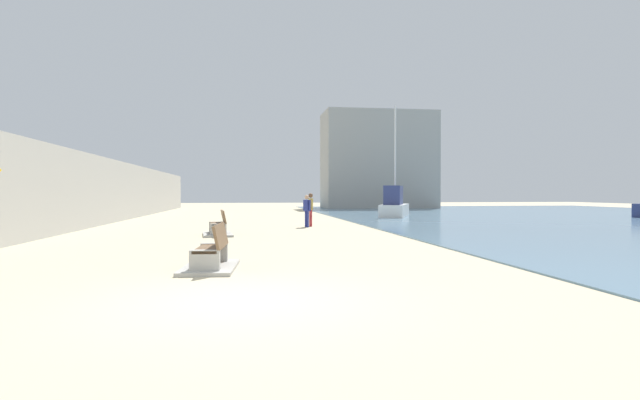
% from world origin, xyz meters
% --- Properties ---
extents(ground_plane, '(120.00, 120.00, 0.00)m').
position_xyz_m(ground_plane, '(0.00, 18.00, 0.00)').
color(ground_plane, '#C6B793').
extents(seawall, '(0.80, 64.00, 3.51)m').
position_xyz_m(seawall, '(-7.50, 18.00, 1.75)').
color(seawall, '#ADAAA3').
rests_on(seawall, ground).
extents(bench_near, '(1.25, 2.18, 0.98)m').
position_xyz_m(bench_near, '(-0.62, 3.33, 0.23)').
color(bench_near, '#ADAAA3').
rests_on(bench_near, ground).
extents(bench_far, '(1.30, 2.20, 0.98)m').
position_xyz_m(bench_far, '(-0.95, 12.20, 0.23)').
color(bench_far, '#ADAAA3').
rests_on(bench_far, ground).
extents(person_walking, '(0.22, 0.53, 1.64)m').
position_xyz_m(person_walking, '(3.27, 16.81, 0.95)').
color(person_walking, '#B22D33').
rests_on(person_walking, ground).
extents(person_standing, '(0.32, 0.46, 1.56)m').
position_xyz_m(person_standing, '(3.02, 16.33, 0.90)').
color(person_standing, navy).
rests_on(person_standing, ground).
extents(boat_far_right, '(3.65, 5.95, 7.72)m').
position_xyz_m(boat_far_right, '(10.27, 25.90, 0.82)').
color(boat_far_right, white).
rests_on(boat_far_right, water_bay).
extents(harbor_building, '(12.00, 6.00, 10.44)m').
position_xyz_m(harbor_building, '(14.47, 46.00, 5.22)').
color(harbor_building, '#9E9E99').
rests_on(harbor_building, ground).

